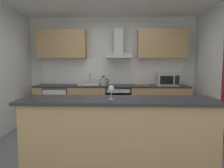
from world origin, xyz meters
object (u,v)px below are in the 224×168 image
object	(u,v)px
sink	(89,84)
kettle	(103,81)
oven	(118,103)
chopping_board	(141,85)
wine_glass	(111,90)
refrigerator	(58,104)
microwave	(167,79)
range_hood	(119,49)

from	to	relation	value
sink	kettle	xyz separation A→B (m)	(0.35, -0.04, 0.08)
oven	sink	bearing A→B (deg)	179.12
kettle	chopping_board	world-z (taller)	kettle
wine_glass	sink	bearing A→B (deg)	104.53
refrigerator	wine_glass	distance (m)	2.89
oven	refrigerator	world-z (taller)	oven
microwave	sink	bearing A→B (deg)	178.82
refrigerator	wine_glass	size ratio (longest dim) A/B	4.78
oven	kettle	bearing A→B (deg)	-174.77
oven	range_hood	size ratio (longest dim) A/B	1.11
microwave	chopping_board	world-z (taller)	microwave
refrigerator	chopping_board	distance (m)	2.09
refrigerator	sink	size ratio (longest dim) A/B	1.70
refrigerator	range_hood	world-z (taller)	range_hood
refrigerator	wine_glass	world-z (taller)	wine_glass
kettle	range_hood	distance (m)	0.88
oven	microwave	xyz separation A→B (m)	(1.17, -0.03, 0.59)
refrigerator	microwave	size ratio (longest dim) A/B	1.70
oven	refrigerator	bearing A→B (deg)	-179.90
oven	range_hood	distance (m)	1.33
oven	refrigerator	distance (m)	1.49
microwave	range_hood	xyz separation A→B (m)	(-1.17, 0.16, 0.74)
range_hood	chopping_board	distance (m)	1.04
kettle	chopping_board	distance (m)	0.92
microwave	kettle	xyz separation A→B (m)	(-1.54, -0.01, -0.04)
sink	range_hood	world-z (taller)	range_hood
oven	range_hood	bearing A→B (deg)	90.00
oven	refrigerator	xyz separation A→B (m)	(-1.49, -0.00, -0.03)
refrigerator	chopping_board	xyz separation A→B (m)	(2.03, -0.02, 0.49)
oven	range_hood	xyz separation A→B (m)	(0.00, 0.13, 1.33)
refrigerator	microwave	bearing A→B (deg)	-0.54
oven	chopping_board	bearing A→B (deg)	-2.49
chopping_board	wine_glass	bearing A→B (deg)	-104.68
kettle	wine_glass	world-z (taller)	wine_glass
wine_glass	chopping_board	bearing A→B (deg)	75.32
wine_glass	chopping_board	size ratio (longest dim) A/B	0.52
chopping_board	range_hood	bearing A→B (deg)	164.27
kettle	range_hood	world-z (taller)	range_hood
oven	kettle	distance (m)	0.66
kettle	oven	bearing A→B (deg)	5.23
refrigerator	wine_glass	xyz separation A→B (m)	(1.40, -2.43, 0.68)
range_hood	chopping_board	xyz separation A→B (m)	(0.54, -0.15, -0.88)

